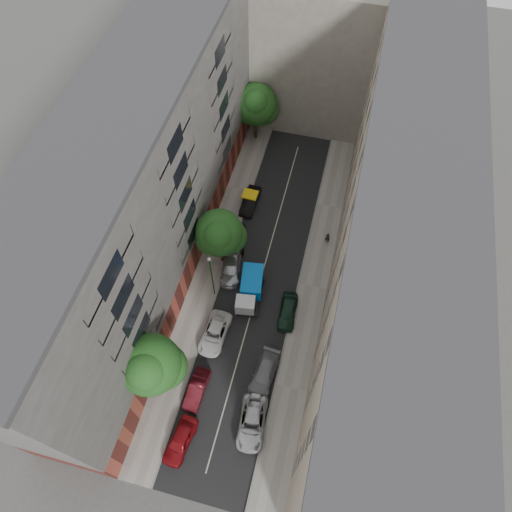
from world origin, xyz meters
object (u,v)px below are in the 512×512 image
(car_left_4, at_px, (237,240))
(car_left_5, at_px, (250,201))
(car_left_1, at_px, (197,389))
(car_right_1, at_px, (264,374))
(tarp_truck, at_px, (250,289))
(car_left_0, at_px, (180,441))
(tree_near, at_px, (151,367))
(car_right_0, at_px, (252,423))
(car_right_2, at_px, (288,311))
(tree_mid, at_px, (220,235))
(lamp_post, at_px, (211,273))
(pedestrian, at_px, (327,238))
(car_left_3, at_px, (231,267))
(tree_far, at_px, (256,106))
(car_left_2, at_px, (215,334))

(car_left_4, distance_m, car_left_5, 5.66)
(car_left_1, bearing_deg, car_right_1, 29.75)
(tarp_truck, height_order, car_left_0, tarp_truck)
(tree_near, bearing_deg, car_left_0, -52.67)
(car_left_0, relative_size, tree_near, 0.49)
(car_right_0, distance_m, car_right_2, 11.28)
(tree_mid, bearing_deg, tree_near, -95.47)
(car_right_2, bearing_deg, lamp_post, 174.02)
(tree_mid, bearing_deg, car_right_0, -65.10)
(car_left_5, xyz_separation_m, pedestrian, (9.60, -3.11, 0.18))
(car_left_3, bearing_deg, car_left_1, -97.39)
(tree_far, relative_size, lamp_post, 1.14)
(car_right_1, height_order, pedestrian, pedestrian)
(car_left_1, distance_m, tree_near, 6.22)
(car_left_4, height_order, car_right_0, car_left_4)
(car_left_5, bearing_deg, car_right_2, -58.59)
(car_left_0, height_order, car_left_5, car_left_0)
(car_left_4, relative_size, car_right_2, 0.99)
(car_left_3, height_order, car_left_4, car_left_4)
(car_right_1, bearing_deg, car_left_0, -121.49)
(lamp_post, bearing_deg, car_left_4, 84.92)
(car_left_1, distance_m, pedestrian, 21.25)
(car_right_1, relative_size, lamp_post, 0.70)
(car_left_4, height_order, tree_near, tree_near)
(car_left_0, distance_m, car_right_0, 6.33)
(tree_near, distance_m, pedestrian, 23.68)
(car_left_1, xyz_separation_m, car_right_0, (5.60, -1.60, 0.04))
(car_right_1, distance_m, car_right_2, 6.82)
(car_left_5, xyz_separation_m, tree_mid, (-0.90, -8.32, 4.30))
(car_left_1, height_order, car_left_2, car_left_2)
(tarp_truck, xyz_separation_m, pedestrian, (6.60, 8.45, -0.40))
(tree_near, bearing_deg, lamp_post, 80.79)
(car_right_1, height_order, tree_far, tree_far)
(car_left_2, height_order, car_right_1, car_right_1)
(tree_far, distance_m, pedestrian, 18.66)
(car_right_2, relative_size, tree_mid, 0.57)
(tarp_truck, height_order, car_right_1, tarp_truck)
(tree_near, relative_size, tree_mid, 1.18)
(tarp_truck, xyz_separation_m, car_left_4, (-3.00, 5.91, -0.60))
(tree_near, height_order, pedestrian, tree_near)
(car_left_3, xyz_separation_m, pedestrian, (9.29, 6.14, 0.22))
(car_left_2, height_order, car_left_5, car_left_5)
(car_left_0, distance_m, car_left_1, 4.54)
(car_left_2, distance_m, car_right_2, 7.57)
(car_right_1, bearing_deg, tree_mid, 128.52)
(car_right_2, bearing_deg, car_left_2, -150.75)
(car_right_1, xyz_separation_m, pedestrian, (3.20, 16.47, 0.21))
(tree_far, relative_size, pedestrian, 5.20)
(tree_near, distance_m, lamp_post, 10.78)
(car_left_4, distance_m, lamp_post, 7.70)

